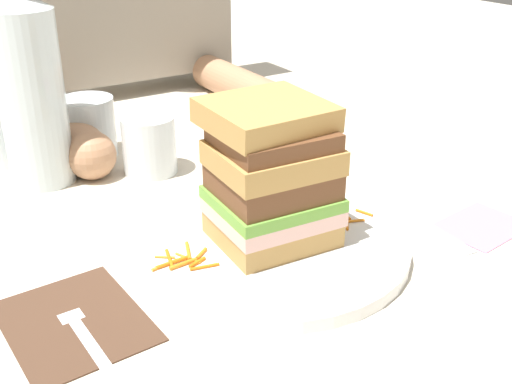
% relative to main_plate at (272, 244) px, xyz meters
% --- Properties ---
extents(ground_plane, '(3.00, 3.00, 0.00)m').
position_rel_main_plate_xyz_m(ground_plane, '(0.02, 0.01, -0.01)').
color(ground_plane, beige).
extents(main_plate, '(0.28, 0.28, 0.01)m').
position_rel_main_plate_xyz_m(main_plate, '(0.00, 0.00, 0.00)').
color(main_plate, white).
rests_on(main_plate, ground_plane).
extents(sandwich, '(0.12, 0.11, 0.14)m').
position_rel_main_plate_xyz_m(sandwich, '(-0.00, 0.00, 0.08)').
color(sandwich, tan).
rests_on(sandwich, main_plate).
extents(carrot_shred_0, '(0.03, 0.01, 0.00)m').
position_rel_main_plate_xyz_m(carrot_shred_0, '(-0.08, -0.01, 0.01)').
color(carrot_shred_0, orange).
rests_on(carrot_shred_0, main_plate).
extents(carrot_shred_1, '(0.01, 0.03, 0.00)m').
position_rel_main_plate_xyz_m(carrot_shred_1, '(-0.09, 0.01, 0.01)').
color(carrot_shred_1, orange).
rests_on(carrot_shred_1, main_plate).
extents(carrot_shred_2, '(0.02, 0.01, 0.00)m').
position_rel_main_plate_xyz_m(carrot_shred_2, '(-0.11, 0.02, 0.01)').
color(carrot_shred_2, orange).
rests_on(carrot_shred_2, main_plate).
extents(carrot_shred_3, '(0.01, 0.03, 0.00)m').
position_rel_main_plate_xyz_m(carrot_shred_3, '(-0.11, 0.02, 0.01)').
color(carrot_shred_3, orange).
rests_on(carrot_shred_3, main_plate).
extents(carrot_shred_4, '(0.03, 0.01, 0.00)m').
position_rel_main_plate_xyz_m(carrot_shred_4, '(-0.11, 0.01, 0.01)').
color(carrot_shred_4, orange).
rests_on(carrot_shred_4, main_plate).
extents(carrot_shred_5, '(0.02, 0.01, 0.00)m').
position_rel_main_plate_xyz_m(carrot_shred_5, '(-0.09, -0.00, 0.01)').
color(carrot_shred_5, orange).
rests_on(carrot_shred_5, main_plate).
extents(carrot_shred_6, '(0.03, 0.01, 0.00)m').
position_rel_main_plate_xyz_m(carrot_shred_6, '(-0.11, 0.01, 0.01)').
color(carrot_shred_6, orange).
rests_on(carrot_shred_6, main_plate).
extents(carrot_shred_7, '(0.02, 0.01, 0.00)m').
position_rel_main_plate_xyz_m(carrot_shred_7, '(-0.08, 0.00, 0.01)').
color(carrot_shred_7, orange).
rests_on(carrot_shred_7, main_plate).
extents(carrot_shred_8, '(0.03, 0.01, 0.00)m').
position_rel_main_plate_xyz_m(carrot_shred_8, '(-0.10, 0.00, 0.01)').
color(carrot_shred_8, orange).
rests_on(carrot_shred_8, main_plate).
extents(carrot_shred_9, '(0.01, 0.03, 0.00)m').
position_rel_main_plate_xyz_m(carrot_shred_9, '(-0.08, 0.02, 0.01)').
color(carrot_shred_9, orange).
rests_on(carrot_shred_9, main_plate).
extents(carrot_shred_10, '(0.01, 0.03, 0.00)m').
position_rel_main_plate_xyz_m(carrot_shred_10, '(0.09, 0.00, 0.01)').
color(carrot_shred_10, orange).
rests_on(carrot_shred_10, main_plate).
extents(carrot_shred_11, '(0.00, 0.03, 0.00)m').
position_rel_main_plate_xyz_m(carrot_shred_11, '(0.09, 0.02, 0.01)').
color(carrot_shred_11, orange).
rests_on(carrot_shred_11, main_plate).
extents(carrot_shred_12, '(0.02, 0.02, 0.00)m').
position_rel_main_plate_xyz_m(carrot_shred_12, '(0.08, -0.02, 0.01)').
color(carrot_shred_12, orange).
rests_on(carrot_shred_12, main_plate).
extents(carrot_shred_13, '(0.01, 0.02, 0.00)m').
position_rel_main_plate_xyz_m(carrot_shred_13, '(0.12, -0.01, 0.01)').
color(carrot_shred_13, orange).
rests_on(carrot_shred_13, main_plate).
extents(carrot_shred_14, '(0.03, 0.01, 0.00)m').
position_rel_main_plate_xyz_m(carrot_shred_14, '(0.09, -0.02, 0.01)').
color(carrot_shred_14, orange).
rests_on(carrot_shred_14, main_plate).
extents(carrot_shred_15, '(0.02, 0.01, 0.00)m').
position_rel_main_plate_xyz_m(carrot_shred_15, '(0.08, 0.01, 0.01)').
color(carrot_shred_15, orange).
rests_on(carrot_shred_15, main_plate).
extents(napkin_dark, '(0.12, 0.14, 0.00)m').
position_rel_main_plate_xyz_m(napkin_dark, '(-0.21, -0.01, -0.01)').
color(napkin_dark, '#4C3323').
rests_on(napkin_dark, ground_plane).
extents(fork, '(0.02, 0.17, 0.00)m').
position_rel_main_plate_xyz_m(fork, '(-0.21, -0.03, -0.00)').
color(fork, silver).
rests_on(fork, napkin_dark).
extents(knife, '(0.03, 0.20, 0.00)m').
position_rel_main_plate_xyz_m(knife, '(0.17, -0.02, -0.01)').
color(knife, silver).
rests_on(knife, ground_plane).
extents(juice_glass, '(0.07, 0.07, 0.09)m').
position_rel_main_plate_xyz_m(juice_glass, '(0.13, 0.21, 0.03)').
color(juice_glass, white).
rests_on(juice_glass, ground_plane).
extents(water_bottle, '(0.08, 0.08, 0.27)m').
position_rel_main_plate_xyz_m(water_bottle, '(-0.15, 0.30, 0.11)').
color(water_bottle, silver).
rests_on(water_bottle, ground_plane).
extents(empty_tumbler_0, '(0.07, 0.07, 0.08)m').
position_rel_main_plate_xyz_m(empty_tumbler_0, '(-0.07, 0.35, 0.03)').
color(empty_tumbler_0, silver).
rests_on(empty_tumbler_0, ground_plane).
extents(empty_tumbler_1, '(0.07, 0.07, 0.08)m').
position_rel_main_plate_xyz_m(empty_tumbler_1, '(-0.02, 0.25, 0.03)').
color(empty_tumbler_1, silver).
rests_on(empty_tumbler_1, ground_plane).
extents(empty_tumbler_2, '(0.07, 0.07, 0.08)m').
position_rel_main_plate_xyz_m(empty_tumbler_2, '(-0.18, 0.39, 0.03)').
color(empty_tumbler_2, silver).
rests_on(empty_tumbler_2, ground_plane).
extents(napkin_pink, '(0.10, 0.08, 0.00)m').
position_rel_main_plate_xyz_m(napkin_pink, '(0.22, -0.08, -0.01)').
color(napkin_pink, pink).
rests_on(napkin_pink, ground_plane).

